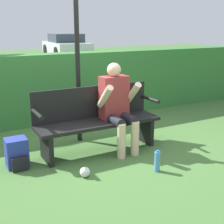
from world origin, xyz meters
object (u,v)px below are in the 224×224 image
at_px(parked_car, 66,46).
at_px(park_bench, 97,119).
at_px(backpack, 17,154).
at_px(signpost, 77,40).
at_px(person_seated, 117,103).
at_px(water_bottle, 157,161).

bearing_deg(parked_car, park_bench, 164.76).
relative_size(backpack, parked_car, 0.09).
height_order(signpost, parked_car, signpost).
bearing_deg(person_seated, backpack, 176.77).
bearing_deg(signpost, person_seated, -59.30).
bearing_deg(parked_car, person_seated, 165.94).
distance_m(backpack, parked_car, 14.10).
bearing_deg(person_seated, parked_car, 72.68).
distance_m(person_seated, backpack, 1.47).
xyz_separation_m(person_seated, water_bottle, (0.07, -0.86, -0.54)).
bearing_deg(water_bottle, person_seated, 94.78).
bearing_deg(person_seated, signpost, 120.70).
relative_size(person_seated, backpack, 3.36).
bearing_deg(water_bottle, backpack, 147.12).
bearing_deg(person_seated, water_bottle, -85.22).
relative_size(park_bench, backpack, 4.81).
relative_size(person_seated, signpost, 0.46).
xyz_separation_m(person_seated, backpack, (-1.38, 0.08, -0.50)).
relative_size(park_bench, signpost, 0.66).
distance_m(park_bench, parked_car, 13.66).
height_order(water_bottle, signpost, signpost).
bearing_deg(park_bench, water_bottle, -71.21).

